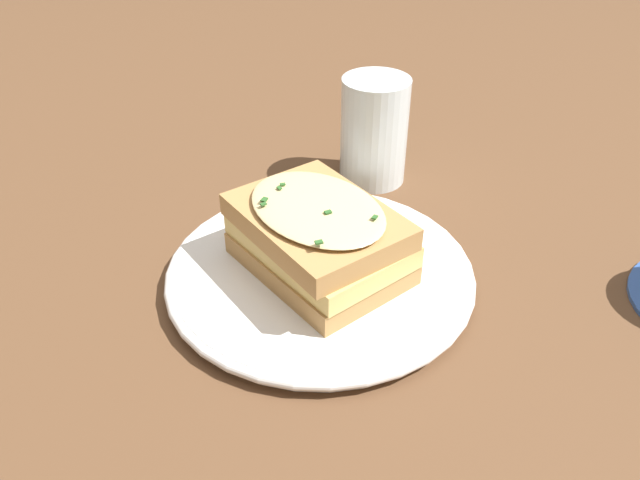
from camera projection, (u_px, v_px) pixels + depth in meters
ground_plane at (284, 282)px, 0.53m from camera, size 2.40×2.40×0.00m
dinner_plate at (320, 273)px, 0.53m from camera, size 0.26×0.26×0.02m
sandwich at (319, 237)px, 0.51m from camera, size 0.17×0.16×0.07m
water_glass at (374, 131)px, 0.64m from camera, size 0.07×0.07×0.11m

